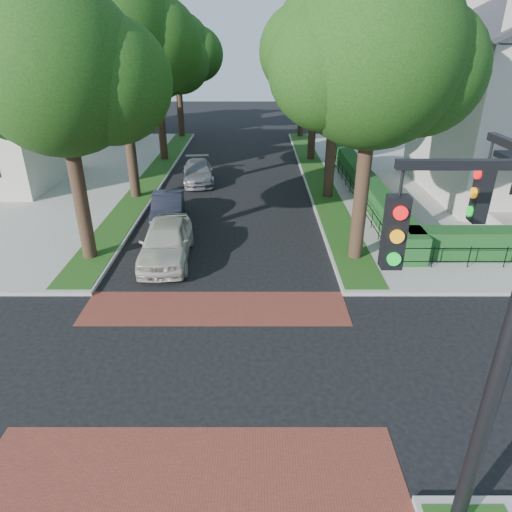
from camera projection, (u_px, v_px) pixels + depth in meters
The scene contains 20 objects.
ground at pixel (206, 369), 12.71m from camera, with size 120.00×120.00×0.00m, color black.
crosswalk_far at pixel (215, 308), 15.59m from camera, with size 9.00×2.20×0.01m, color maroon.
crosswalk_near at pixel (191, 467), 9.82m from camera, with size 9.00×2.20×0.01m, color maroon.
grass_strip_ne at pixel (317, 177), 29.87m from camera, with size 1.60×29.80×0.02m, color #144413.
grass_strip_nw at pixel (153, 176), 29.87m from camera, with size 1.60×29.80×0.02m, color #144413.
tree_right_near at pixel (376, 61), 15.94m from camera, with size 7.75×6.67×10.66m.
tree_right_mid at pixel (339, 46), 23.02m from camera, with size 8.25×7.09×11.22m.
tree_right_far at pixel (317, 61), 31.58m from camera, with size 7.25×6.23×9.74m.
tree_right_back at pixel (305, 52), 39.55m from camera, with size 7.50×6.45×10.20m.
tree_left_near at pixel (64, 72), 16.10m from camera, with size 7.50×6.45×10.20m.
tree_left_mid at pixel (121, 38), 22.86m from camera, with size 8.00×6.88×11.48m.
tree_left_far at pixel (158, 58), 31.48m from camera, with size 7.00×6.02×9.86m.
tree_left_back at pixel (178, 50), 39.50m from camera, with size 7.75×6.66×10.44m.
hedge_main_road at pixel (367, 186), 25.92m from camera, with size 1.00×18.00×1.20m, color #16421A.
fence_main_road at pixel (353, 189), 25.98m from camera, with size 0.06×18.00×0.90m, color black, non-canonical shape.
house_left_far at pixel (61, 81), 39.40m from camera, with size 10.00×9.00×10.14m.
traffic_signal at pixel (494, 312), 6.69m from camera, with size 2.17×2.00×8.00m.
parked_car_front at pixel (166, 241), 18.68m from camera, with size 1.96×4.88×1.66m, color beige.
parked_car_middle at pixel (168, 208), 22.73m from camera, with size 1.48×4.25×1.40m, color black.
parked_car_rear at pixel (198, 172), 29.01m from camera, with size 1.85×4.55×1.32m, color slate.
Camera 1 is at (1.39, -10.10, 8.34)m, focal length 32.00 mm.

